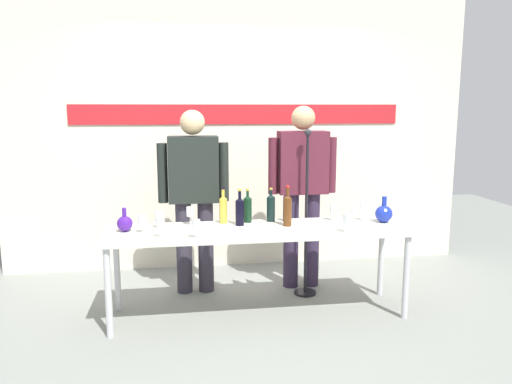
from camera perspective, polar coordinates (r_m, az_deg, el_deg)
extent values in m
plane|color=gray|center=(4.20, 0.31, -13.82)|extent=(10.00, 10.00, 0.00)
cube|color=beige|center=(5.22, -1.99, 7.76)|extent=(4.84, 0.10, 3.00)
cube|color=red|center=(5.16, -1.93, 8.93)|extent=(3.39, 0.01, 0.20)
cube|color=silver|center=(3.97, 0.32, -4.45)|extent=(2.42, 0.61, 0.04)
cylinder|color=silver|center=(3.84, -16.63, -11.07)|extent=(0.05, 0.05, 0.69)
cylinder|color=silver|center=(4.18, 16.89, -9.37)|extent=(0.05, 0.05, 0.69)
cylinder|color=silver|center=(4.31, -15.69, -8.70)|extent=(0.05, 0.05, 0.69)
cylinder|color=silver|center=(4.61, 14.20, -7.41)|extent=(0.05, 0.05, 0.69)
sphere|color=#451B8D|center=(3.98, -14.87, -3.54)|extent=(0.12, 0.12, 0.12)
cylinder|color=#451B8D|center=(3.96, -14.92, -2.30)|extent=(0.03, 0.03, 0.07)
sphere|color=#1A2EA3|center=(4.29, 14.48, -2.45)|extent=(0.14, 0.14, 0.14)
cylinder|color=#1A2EA3|center=(4.27, 14.54, -1.06)|extent=(0.04, 0.04, 0.09)
cylinder|color=#312B38|center=(4.58, -8.28, -6.32)|extent=(0.14, 0.14, 0.84)
cylinder|color=#312B38|center=(4.58, -5.79, -6.25)|extent=(0.14, 0.14, 0.84)
cube|color=black|center=(4.43, -7.23, 2.62)|extent=(0.44, 0.22, 0.58)
cylinder|color=black|center=(4.44, -10.71, 2.15)|extent=(0.09, 0.09, 0.53)
cylinder|color=black|center=(4.45, -3.74, 2.32)|extent=(0.09, 0.09, 0.53)
sphere|color=#D8B583|center=(4.40, -7.34, 7.95)|extent=(0.22, 0.22, 0.22)
cylinder|color=#30243D|center=(4.67, 4.03, -5.56)|extent=(0.14, 0.14, 0.90)
cylinder|color=#30243D|center=(4.72, 6.43, -5.44)|extent=(0.14, 0.14, 0.90)
cube|color=#541E2D|center=(4.56, 5.38, 3.42)|extent=(0.45, 0.22, 0.57)
cylinder|color=#541E2D|center=(4.51, 1.99, 3.02)|extent=(0.09, 0.09, 0.51)
cylinder|color=#541E2D|center=(4.64, 8.66, 3.10)|extent=(0.09, 0.09, 0.51)
sphere|color=tan|center=(4.53, 5.46, 8.49)|extent=(0.22, 0.22, 0.22)
cylinder|color=#552E13|center=(4.02, 3.64, -2.31)|extent=(0.07, 0.07, 0.23)
cone|color=#552E13|center=(4.00, 3.66, -0.54)|extent=(0.07, 0.07, 0.03)
cylinder|color=#552E13|center=(3.99, 3.66, -0.11)|extent=(0.02, 0.02, 0.08)
cylinder|color=#B1211E|center=(3.99, 3.67, 0.60)|extent=(0.03, 0.03, 0.02)
cylinder|color=black|center=(4.19, 3.58, -1.99)|extent=(0.07, 0.07, 0.21)
cone|color=black|center=(4.17, 3.60, -0.43)|extent=(0.07, 0.07, 0.03)
cylinder|color=black|center=(4.16, 3.60, -0.01)|extent=(0.02, 0.02, 0.09)
cylinder|color=#B42614|center=(4.16, 3.61, 0.68)|extent=(0.03, 0.03, 0.02)
cylinder|color=black|center=(4.04, -1.88, -2.44)|extent=(0.07, 0.07, 0.20)
cone|color=black|center=(4.02, -1.89, -0.84)|extent=(0.07, 0.07, 0.03)
cylinder|color=black|center=(4.01, -1.89, -0.44)|extent=(0.02, 0.02, 0.08)
cylinder|color=gold|center=(4.00, -1.90, 0.24)|extent=(0.03, 0.03, 0.02)
cylinder|color=gold|center=(4.12, -3.79, -2.20)|extent=(0.06, 0.06, 0.21)
cone|color=gold|center=(4.10, -3.80, -0.64)|extent=(0.06, 0.06, 0.03)
cylinder|color=gold|center=(4.09, -3.81, -0.23)|extent=(0.03, 0.03, 0.08)
cylinder|color=black|center=(4.09, -3.82, 0.44)|extent=(0.03, 0.03, 0.02)
cylinder|color=black|center=(4.15, -0.97, -2.12)|extent=(0.07, 0.07, 0.20)
cone|color=black|center=(4.13, -0.98, -0.59)|extent=(0.07, 0.07, 0.03)
cylinder|color=black|center=(4.12, -0.98, -0.30)|extent=(0.02, 0.02, 0.07)
cylinder|color=gold|center=(4.12, -0.98, 0.26)|extent=(0.03, 0.03, 0.02)
cylinder|color=black|center=(4.18, 1.71, -2.00)|extent=(0.07, 0.07, 0.21)
cone|color=black|center=(4.16, 1.72, -0.44)|extent=(0.07, 0.07, 0.03)
cylinder|color=black|center=(4.16, 1.72, -0.17)|extent=(0.02, 0.02, 0.06)
cylinder|color=gold|center=(4.15, 1.73, 0.37)|extent=(0.03, 0.03, 0.02)
cylinder|color=white|center=(4.12, -7.56, -3.73)|extent=(0.06, 0.06, 0.00)
cylinder|color=white|center=(4.11, -7.57, -3.24)|extent=(0.01, 0.01, 0.07)
cylinder|color=white|center=(4.09, -7.60, -2.24)|extent=(0.06, 0.06, 0.08)
cylinder|color=white|center=(3.70, -6.89, -5.27)|extent=(0.06, 0.06, 0.00)
cylinder|color=white|center=(3.69, -6.90, -4.73)|extent=(0.01, 0.01, 0.07)
cylinder|color=white|center=(3.67, -6.92, -3.70)|extent=(0.06, 0.06, 0.07)
cylinder|color=white|center=(4.04, -10.98, -4.06)|extent=(0.06, 0.06, 0.00)
cylinder|color=white|center=(4.04, -10.99, -3.63)|extent=(0.01, 0.01, 0.06)
cylinder|color=white|center=(4.02, -11.02, -2.68)|extent=(0.07, 0.07, 0.08)
cylinder|color=white|center=(3.76, -10.91, -5.12)|extent=(0.06, 0.06, 0.00)
cylinder|color=white|center=(3.75, -10.93, -4.66)|extent=(0.01, 0.01, 0.06)
cylinder|color=white|center=(3.73, -10.96, -3.59)|extent=(0.06, 0.06, 0.09)
cylinder|color=white|center=(3.92, -12.90, -4.59)|extent=(0.06, 0.06, 0.00)
cylinder|color=white|center=(3.91, -12.92, -4.13)|extent=(0.01, 0.01, 0.06)
cylinder|color=white|center=(3.89, -12.96, -3.16)|extent=(0.06, 0.06, 0.07)
cylinder|color=white|center=(4.28, 8.87, -3.24)|extent=(0.06, 0.06, 0.00)
cylinder|color=white|center=(4.27, 8.89, -2.82)|extent=(0.01, 0.01, 0.06)
cylinder|color=white|center=(4.26, 8.91, -1.90)|extent=(0.06, 0.06, 0.08)
cylinder|color=white|center=(3.90, 10.43, -4.57)|extent=(0.06, 0.06, 0.00)
cylinder|color=white|center=(3.89, 10.45, -4.06)|extent=(0.01, 0.01, 0.07)
cylinder|color=white|center=(3.87, 10.48, -3.06)|extent=(0.07, 0.07, 0.07)
cylinder|color=white|center=(4.12, 11.15, -3.80)|extent=(0.05, 0.05, 0.00)
cylinder|color=white|center=(4.11, 11.17, -3.27)|extent=(0.01, 0.01, 0.08)
cylinder|color=white|center=(4.10, 11.20, -2.30)|extent=(0.06, 0.06, 0.07)
cylinder|color=white|center=(4.33, 12.24, -3.19)|extent=(0.06, 0.06, 0.00)
cylinder|color=white|center=(4.32, 12.26, -2.73)|extent=(0.01, 0.01, 0.07)
cylinder|color=white|center=(4.31, 12.29, -1.75)|extent=(0.07, 0.07, 0.08)
cylinder|color=black|center=(4.63, 5.66, -11.43)|extent=(0.20, 0.20, 0.02)
cylinder|color=black|center=(4.43, 5.82, -2.87)|extent=(0.02, 0.02, 1.43)
sphere|color=#232328|center=(4.33, 5.99, 6.83)|extent=(0.06, 0.06, 0.06)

